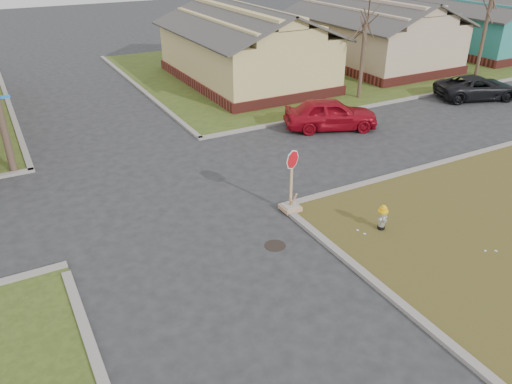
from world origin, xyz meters
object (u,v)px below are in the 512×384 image
stop_sign (291,197)px  dark_pickup (477,87)px  fire_hydrant (383,216)px  red_sedan (331,114)px

stop_sign → dark_pickup: bearing=19.9°
fire_hydrant → stop_sign: stop_sign is taller
stop_sign → dark_pickup: size_ratio=0.48×
dark_pickup → fire_hydrant: bearing=139.7°
fire_hydrant → dark_pickup: bearing=18.4°
stop_sign → dark_pickup: 17.08m
red_sedan → dark_pickup: (10.14, 0.05, -0.11)m
fire_hydrant → stop_sign: (-1.88, 2.41, 0.00)m
fire_hydrant → stop_sign: 3.06m
red_sedan → fire_hydrant: bearing=176.4°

